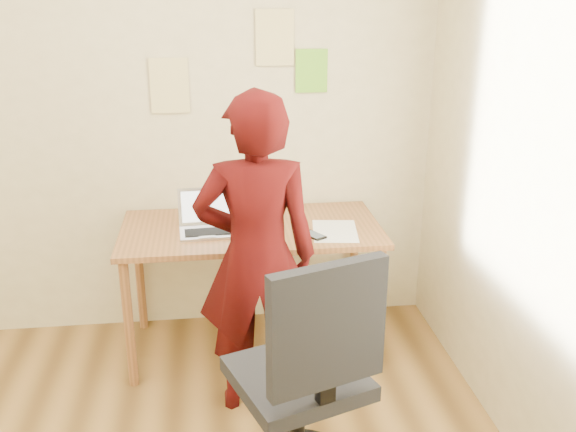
{
  "coord_description": "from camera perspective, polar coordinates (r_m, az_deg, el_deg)",
  "views": [
    {
      "loc": [
        0.46,
        -1.86,
        1.98
      ],
      "look_at": [
        0.81,
        0.95,
        0.95
      ],
      "focal_mm": 40.0,
      "sensor_mm": 36.0,
      "label": 1
    }
  ],
  "objects": [
    {
      "name": "room",
      "position": [
        2.02,
        -19.79,
        0.56
      ],
      "size": [
        3.58,
        3.58,
        2.78
      ],
      "color": "brown",
      "rests_on": "ground"
    },
    {
      "name": "desk",
      "position": [
        3.51,
        -3.27,
        -2.28
      ],
      "size": [
        1.4,
        0.7,
        0.74
      ],
      "color": "#975F34",
      "rests_on": "ground"
    },
    {
      "name": "laptop",
      "position": [
        3.43,
        -7.23,
        -0.52
      ],
      "size": [
        0.31,
        0.28,
        0.21
      ],
      "rotation": [
        0.0,
        0.0,
        0.06
      ],
      "color": "#B4B4BC",
      "rests_on": "desk"
    },
    {
      "name": "paper_sheet",
      "position": [
        3.42,
        4.19,
        -1.34
      ],
      "size": [
        0.27,
        0.36,
        0.0
      ],
      "primitive_type": "cube",
      "rotation": [
        0.0,
        0.0,
        -0.13
      ],
      "color": "white",
      "rests_on": "desk"
    },
    {
      "name": "phone",
      "position": [
        3.34,
        2.31,
        -1.72
      ],
      "size": [
        0.13,
        0.15,
        0.01
      ],
      "rotation": [
        0.0,
        0.0,
        0.56
      ],
      "color": "black",
      "rests_on": "desk"
    },
    {
      "name": "wall_note_left",
      "position": [
        3.65,
        -10.49,
        11.32
      ],
      "size": [
        0.21,
        0.0,
        0.3
      ],
      "primitive_type": "cube",
      "color": "#E4D288",
      "rests_on": "room"
    },
    {
      "name": "wall_note_mid",
      "position": [
        3.63,
        -1.18,
        15.58
      ],
      "size": [
        0.21,
        0.0,
        0.3
      ],
      "primitive_type": "cube",
      "color": "#E4D288",
      "rests_on": "room"
    },
    {
      "name": "wall_note_right",
      "position": [
        3.68,
        2.11,
        12.77
      ],
      "size": [
        0.18,
        0.0,
        0.24
      ],
      "primitive_type": "cube",
      "color": "#71C72C",
      "rests_on": "room"
    },
    {
      "name": "office_chair",
      "position": [
        2.61,
        1.56,
        -15.61
      ],
      "size": [
        0.61,
        0.62,
        1.08
      ],
      "rotation": [
        0.0,
        0.0,
        0.34
      ],
      "color": "black",
      "rests_on": "ground"
    },
    {
      "name": "person",
      "position": [
        2.98,
        -2.82,
        -3.72
      ],
      "size": [
        0.59,
        0.4,
        1.57
      ],
      "primitive_type": "imported",
      "rotation": [
        0.0,
        0.0,
        3.1
      ],
      "color": "#3C0808",
      "rests_on": "ground"
    }
  ]
}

